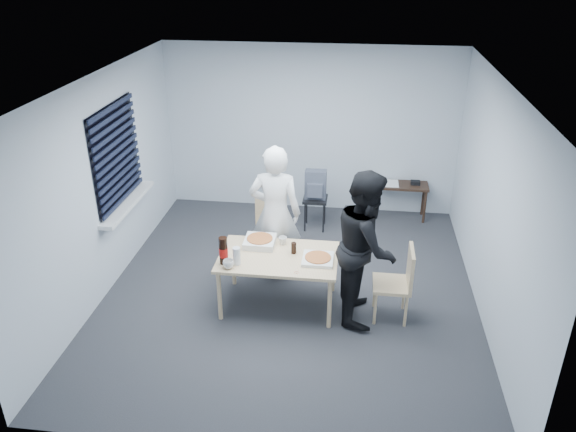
# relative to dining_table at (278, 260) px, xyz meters

# --- Properties ---
(room) EXTENTS (5.00, 5.00, 5.00)m
(room) POSITION_rel_dining_table_xyz_m (-2.09, 0.71, 0.84)
(room) COLOR #2B2C31
(room) RESTS_ON ground
(dining_table) EXTENTS (1.36, 0.86, 0.66)m
(dining_table) POSITION_rel_dining_table_xyz_m (0.00, 0.00, 0.00)
(dining_table) COLOR beige
(dining_table) RESTS_ON ground
(chair_far) EXTENTS (0.42, 0.42, 0.89)m
(chair_far) POSITION_rel_dining_table_xyz_m (-0.27, 1.06, -0.09)
(chair_far) COLOR beige
(chair_far) RESTS_ON ground
(chair_right) EXTENTS (0.42, 0.42, 0.89)m
(chair_right) POSITION_rel_dining_table_xyz_m (1.39, -0.08, -0.09)
(chair_right) COLOR beige
(chair_right) RESTS_ON ground
(person_white) EXTENTS (0.65, 0.42, 1.77)m
(person_white) POSITION_rel_dining_table_xyz_m (-0.13, 0.65, 0.28)
(person_white) COLOR white
(person_white) RESTS_ON ground
(person_black) EXTENTS (0.47, 0.86, 1.77)m
(person_black) POSITION_rel_dining_table_xyz_m (0.99, -0.04, 0.28)
(person_black) COLOR black
(person_black) RESTS_ON ground
(side_table) EXTENTS (0.84, 0.37, 0.56)m
(side_table) POSITION_rel_dining_table_xyz_m (1.53, 2.59, -0.12)
(side_table) COLOR #37201A
(side_table) RESTS_ON ground
(stool) EXTENTS (0.36, 0.36, 0.49)m
(stool) POSITION_rel_dining_table_xyz_m (0.26, 2.06, -0.22)
(stool) COLOR black
(stool) RESTS_ON ground
(backpack) EXTENTS (0.31, 0.23, 0.43)m
(backpack) POSITION_rel_dining_table_xyz_m (0.26, 2.04, 0.10)
(backpack) COLOR #555C64
(backpack) RESTS_ON stool
(pizza_box_a) EXTENTS (0.36, 0.36, 0.09)m
(pizza_box_a) POSITION_rel_dining_table_xyz_m (-0.26, 0.24, 0.10)
(pizza_box_a) COLOR white
(pizza_box_a) RESTS_ON dining_table
(pizza_box_b) EXTENTS (0.35, 0.35, 0.05)m
(pizza_box_b) POSITION_rel_dining_table_xyz_m (0.46, -0.05, 0.08)
(pizza_box_b) COLOR white
(pizza_box_b) RESTS_ON dining_table
(mug_a) EXTENTS (0.17, 0.17, 0.10)m
(mug_a) POSITION_rel_dining_table_xyz_m (-0.51, -0.33, 0.11)
(mug_a) COLOR white
(mug_a) RESTS_ON dining_table
(mug_b) EXTENTS (0.10, 0.10, 0.09)m
(mug_b) POSITION_rel_dining_table_xyz_m (0.01, 0.28, 0.11)
(mug_b) COLOR white
(mug_b) RESTS_ON dining_table
(cola_glass) EXTENTS (0.06, 0.06, 0.14)m
(cola_glass) POSITION_rel_dining_table_xyz_m (0.17, 0.09, 0.13)
(cola_glass) COLOR black
(cola_glass) RESTS_ON dining_table
(soda_bottle) EXTENTS (0.10, 0.10, 0.32)m
(soda_bottle) POSITION_rel_dining_table_xyz_m (-0.58, -0.24, 0.22)
(soda_bottle) COLOR black
(soda_bottle) RESTS_ON dining_table
(plastic_cups) EXTENTS (0.10, 0.10, 0.21)m
(plastic_cups) POSITION_rel_dining_table_xyz_m (-0.43, -0.24, 0.16)
(plastic_cups) COLOR silver
(plastic_cups) RESTS_ON dining_table
(rubber_band) EXTENTS (0.05, 0.05, 0.00)m
(rubber_band) POSITION_rel_dining_table_xyz_m (0.25, -0.33, 0.06)
(rubber_band) COLOR red
(rubber_band) RESTS_ON dining_table
(papers) EXTENTS (0.27, 0.35, 0.01)m
(papers) POSITION_rel_dining_table_xyz_m (1.38, 2.60, -0.04)
(papers) COLOR white
(papers) RESTS_ON side_table
(black_box) EXTENTS (0.16, 0.14, 0.06)m
(black_box) POSITION_rel_dining_table_xyz_m (1.75, 2.60, -0.01)
(black_box) COLOR black
(black_box) RESTS_ON side_table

